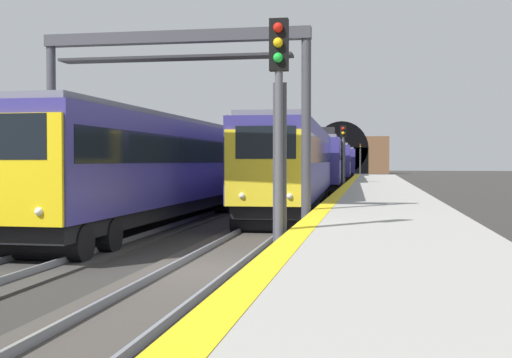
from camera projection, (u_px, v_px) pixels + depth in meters
ground_plane at (204, 273)px, 14.80m from camera, size 320.00×320.00×0.00m
platform_right at (389, 253)px, 14.09m from camera, size 112.00×4.08×1.08m
platform_right_edge_strip at (305, 226)px, 14.38m from camera, size 112.00×0.50×0.01m
track_main_line at (204, 271)px, 14.80m from camera, size 160.00×2.83×0.21m
track_adjacent_line at (27, 266)px, 15.52m from camera, size 160.00×2.75×0.21m
train_main_approaching at (331, 162)px, 61.60m from camera, size 81.21×3.39×5.10m
train_adjacent_platform at (252, 163)px, 44.78m from camera, size 60.31×3.12×4.12m
railway_signal_near at (279, 124)px, 13.44m from camera, size 0.39×0.38×5.37m
railway_signal_mid at (343, 156)px, 43.84m from camera, size 0.39×0.38×4.83m
railway_signal_far at (360, 157)px, 111.99m from camera, size 0.39×0.38×5.45m
overhead_signal_gantry at (174, 83)px, 19.76m from camera, size 0.70×8.16×6.36m
tunnel_portal at (342, 155)px, 131.44m from camera, size 3.10×18.43×10.32m
catenary_mast_near at (228, 149)px, 67.29m from camera, size 0.22×1.71×7.17m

